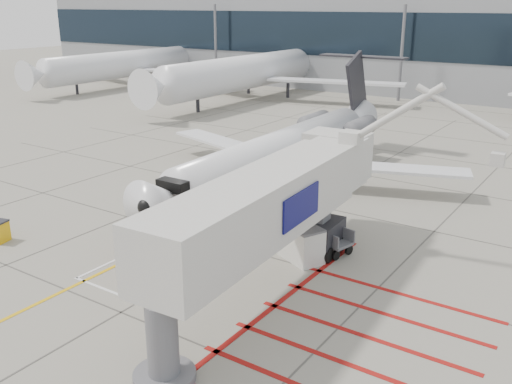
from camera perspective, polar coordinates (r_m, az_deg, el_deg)
The scene contains 10 objects.
ground_plane at distance 27.21m, azimuth -7.17°, elevation -8.33°, with size 260.00×260.00×0.00m, color gray.
regional_jet at distance 36.91m, azimuth 0.74°, elevation 5.74°, with size 24.71×31.15×8.16m, color silver, non-canonical shape.
jet_bridge at distance 23.40m, azimuth 0.34°, elevation -2.80°, with size 8.78×18.54×7.42m, color beige, non-canonical shape.
pushback_tug at distance 28.26m, azimuth -8.69°, elevation -5.55°, with size 2.75×1.72×1.60m, color #A11B0F, non-canonical shape.
baggage_cart at distance 29.42m, azimuth 7.38°, elevation -4.74°, with size 2.17×1.37×1.37m, color #55555A, non-canonical shape.
ground_power_unit at distance 28.36m, azimuth 4.52°, elevation -5.07°, with size 2.29×1.33×1.81m, color silver, non-canonical shape.
cone_nose at distance 33.24m, azimuth -9.86°, elevation -2.88°, with size 0.37×0.37×0.52m, color #FF520D.
cone_side at distance 33.72m, azimuth 2.61°, elevation -2.37°, with size 0.32×0.32×0.44m, color orange.
bg_aircraft_a at distance 91.87m, azimuth -11.93°, elevation 14.10°, with size 35.37×39.30×11.79m, color silver, non-canonical shape.
bg_aircraft_b at distance 77.28m, azimuth 0.32°, elevation 14.16°, with size 38.71×43.01×12.90m, color silver, non-canonical shape.
Camera 1 is at (16.27, -18.09, 12.17)m, focal length 40.00 mm.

